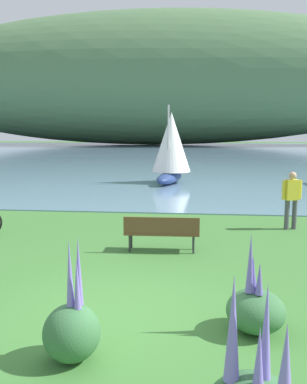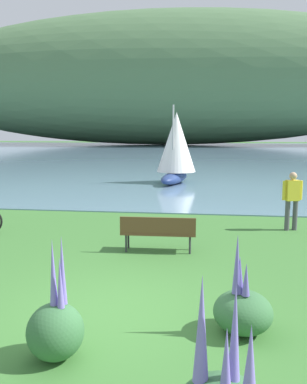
{
  "view_description": "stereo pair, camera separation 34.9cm",
  "coord_description": "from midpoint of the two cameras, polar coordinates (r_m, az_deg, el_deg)",
  "views": [
    {
      "loc": [
        1.17,
        -6.03,
        2.9
      ],
      "look_at": [
        -0.1,
        6.39,
        1.0
      ],
      "focal_mm": 37.96,
      "sensor_mm": 36.0,
      "label": 1
    },
    {
      "loc": [
        1.51,
        -5.99,
        2.9
      ],
      "look_at": [
        -0.1,
        6.39,
        1.0
      ],
      "focal_mm": 37.96,
      "sensor_mm": 36.0,
      "label": 2
    }
  ],
  "objects": [
    {
      "name": "echium_bush_closest_to_camera",
      "position": [
        5.54,
        -13.25,
        -18.28
      ],
      "size": [
        0.73,
        0.73,
        1.61
      ],
      "color": "#386B3D",
      "rests_on": "ground"
    },
    {
      "name": "echium_bush_beside_closest",
      "position": [
        6.24,
        12.53,
        -15.69
      ],
      "size": [
        0.85,
        0.85,
        1.48
      ],
      "color": "#386B3D",
      "rests_on": "ground"
    },
    {
      "name": "distant_hillside",
      "position": [
        83.33,
        -0.36,
        15.54
      ],
      "size": [
        108.88,
        28.0,
        25.68
      ],
      "primitive_type": "ellipsoid",
      "color": "#4C7047",
      "rests_on": "bay_water"
    },
    {
      "name": "bay_water",
      "position": [
        54.0,
        4.4,
        5.58
      ],
      "size": [
        180.0,
        80.0,
        0.04
      ],
      "primitive_type": "cube",
      "color": "#6B8EA8",
      "rests_on": "ground"
    },
    {
      "name": "ground_plane",
      "position": [
        6.81,
        -6.37,
        -16.62
      ],
      "size": [
        200.0,
        200.0,
        0.0
      ],
      "primitive_type": "plane",
      "color": "#3D7533"
    },
    {
      "name": "person_at_shoreline",
      "position": [
        12.51,
        18.07,
        -0.62
      ],
      "size": [
        0.59,
        0.31,
        1.71
      ],
      "color": "#4C4C51",
      "rests_on": "ground"
    },
    {
      "name": "park_bench_near_camera",
      "position": [
        9.76,
        0.12,
        -5.46
      ],
      "size": [
        1.81,
        0.52,
        0.88
      ],
      "color": "brown",
      "rests_on": "ground"
    },
    {
      "name": "sailboat_mid_bay",
      "position": [
        22.2,
        2.04,
        6.36
      ],
      "size": [
        2.51,
        3.7,
        4.19
      ],
      "color": "navy",
      "rests_on": "bay_water"
    }
  ]
}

